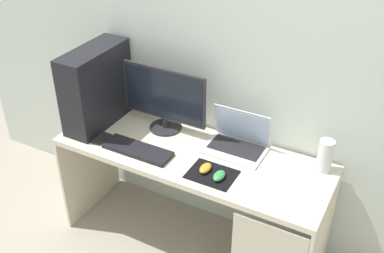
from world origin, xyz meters
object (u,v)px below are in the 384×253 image
at_px(speaker, 325,156).
at_px(mouse_left, 205,168).
at_px(mouse_right, 219,176).
at_px(cell_phone, 101,139).
at_px(pc_tower, 96,87).
at_px(laptop, 237,141).
at_px(monitor, 164,99).
at_px(keyboard, 138,150).

distance_m(speaker, mouse_left, 0.65).
bearing_deg(mouse_right, speaker, 36.33).
distance_m(mouse_left, cell_phone, 0.70).
relative_size(mouse_left, cell_phone, 0.74).
distance_m(pc_tower, speaker, 1.42).
bearing_deg(speaker, laptop, -176.61).
distance_m(pc_tower, laptop, 0.93).
relative_size(speaker, mouse_right, 1.99).
relative_size(laptop, cell_phone, 2.72).
relative_size(monitor, mouse_right, 5.86).
bearing_deg(cell_phone, keyboard, -0.61).
xyz_separation_m(speaker, mouse_left, (-0.57, -0.32, -0.07)).
bearing_deg(cell_phone, pc_tower, 128.81).
bearing_deg(speaker, keyboard, -161.16).
bearing_deg(monitor, cell_phone, -134.56).
height_order(pc_tower, laptop, pc_tower).
bearing_deg(pc_tower, laptop, 9.13).
distance_m(pc_tower, cell_phone, 0.32).
bearing_deg(cell_phone, mouse_right, -0.57).
bearing_deg(speaker, mouse_left, -150.42).
bearing_deg(keyboard, cell_phone, 179.39).
relative_size(pc_tower, monitor, 0.89).
xyz_separation_m(laptop, cell_phone, (-0.77, -0.31, -0.04)).
height_order(monitor, mouse_right, monitor).
distance_m(monitor, mouse_right, 0.62).
relative_size(pc_tower, laptop, 1.42).
bearing_deg(pc_tower, cell_phone, -51.19).
bearing_deg(mouse_left, cell_phone, -178.60).
height_order(mouse_right, cell_phone, mouse_right).
height_order(laptop, mouse_left, laptop).
bearing_deg(mouse_left, laptop, 77.77).
bearing_deg(keyboard, monitor, 87.51).
distance_m(pc_tower, mouse_right, 0.97).
relative_size(pc_tower, mouse_left, 5.23).
height_order(keyboard, mouse_left, mouse_left).
xyz_separation_m(laptop, mouse_left, (-0.06, -0.29, -0.02)).
relative_size(mouse_right, cell_phone, 0.74).
distance_m(laptop, cell_phone, 0.83).
bearing_deg(cell_phone, speaker, 14.93).
distance_m(keyboard, mouse_right, 0.53).
height_order(speaker, mouse_right, speaker).
bearing_deg(laptop, keyboard, -147.94).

